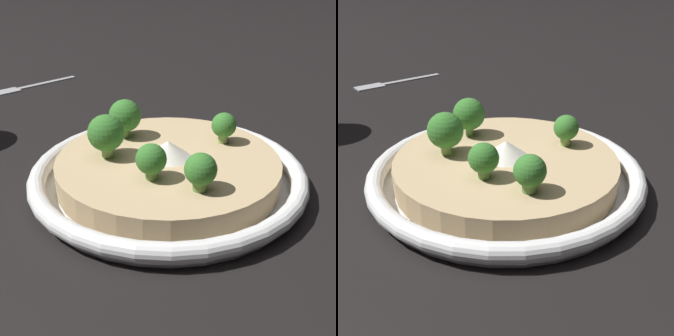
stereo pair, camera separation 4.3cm
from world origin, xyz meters
The scene contains 9 objects.
ground_plane centered at (0.00, 0.00, 0.00)m, with size 6.00×6.00×0.00m, color black.
risotto_bowl centered at (0.00, 0.00, 0.01)m, with size 0.28×0.28×0.03m.
cheese_sprinkle centered at (0.00, 0.00, 0.04)m, with size 0.05×0.05×0.02m.
broccoli_right centered at (0.06, 0.03, 0.06)m, with size 0.04×0.04×0.04m.
broccoli_back_right centered at (0.01, 0.06, 0.06)m, with size 0.04×0.04×0.04m.
broccoli_left centered at (-0.07, -0.01, 0.05)m, with size 0.03×0.03×0.03m.
broccoli_back_left centered at (-0.04, 0.02, 0.05)m, with size 0.03×0.03×0.03m.
broccoli_front centered at (0.02, -0.07, 0.05)m, with size 0.03×0.03×0.03m.
fork_utensil centered at (0.39, 0.17, 0.00)m, with size 0.10×0.15×0.00m.
Camera 1 is at (-0.37, 0.08, 0.21)m, focal length 45.00 mm.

